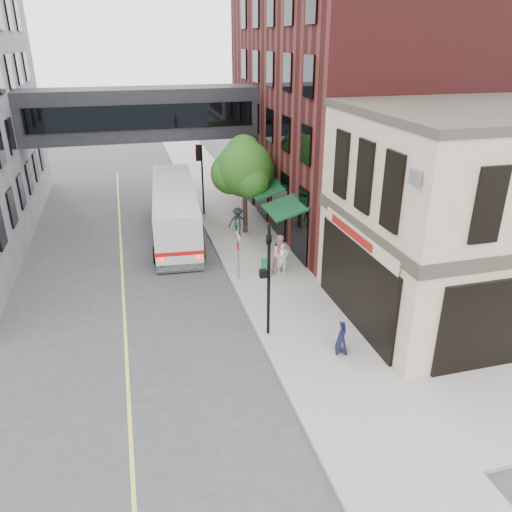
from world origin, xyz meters
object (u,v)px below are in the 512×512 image
pedestrian_a (282,258)px  pedestrian_b (281,254)px  newspaper_box (265,268)px  bus (175,209)px  sandwich_board (342,338)px  pedestrian_c (238,222)px

pedestrian_a → pedestrian_b: 0.23m
pedestrian_b → newspaper_box: 1.00m
pedestrian_b → newspaper_box: (-0.82, -0.21, -0.54)m
newspaper_box → bus: bearing=133.2°
newspaper_box → sandwich_board: bearing=-65.2°
pedestrian_a → sandwich_board: bearing=-79.6°
bus → newspaper_box: bearing=-63.6°
pedestrian_b → sandwich_board: pedestrian_b is taller
newspaper_box → sandwich_board: 6.85m
pedestrian_c → sandwich_board: (1.02, -12.31, -0.32)m
pedestrian_a → pedestrian_c: (-0.95, 5.40, 0.10)m
bus → newspaper_box: size_ratio=12.78×
pedestrian_b → sandwich_board: size_ratio=1.80×
pedestrian_c → newspaper_box: 5.54m
newspaper_box → pedestrian_c: bearing=107.7°
bus → pedestrian_b: size_ratio=5.68×
sandwich_board → bus: bearing=127.7°
bus → pedestrian_c: bus is taller
pedestrian_a → newspaper_box: size_ratio=1.77×
bus → pedestrian_b: (4.29, -6.79, -0.52)m
pedestrian_a → newspaper_box: pedestrian_a is taller
bus → sandwich_board: bearing=-72.3°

